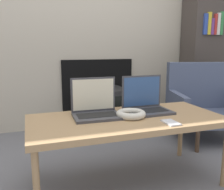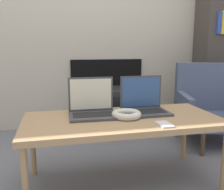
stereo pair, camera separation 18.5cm
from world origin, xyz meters
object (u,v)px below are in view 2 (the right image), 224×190
at_px(armchair, 213,103).
at_px(phone, 165,124).
at_px(headphones, 127,114).
at_px(tv, 111,109).
at_px(laptop_right, 144,104).
at_px(laptop_left, 92,107).

bearing_deg(armchair, phone, -122.78).
xyz_separation_m(headphones, tv, (0.15, 1.09, -0.24)).
bearing_deg(laptop_right, phone, -87.93).
relative_size(laptop_left, phone, 2.56).
relative_size(headphones, tv, 0.42).
distance_m(tv, armchair, 1.03).
bearing_deg(headphones, laptop_right, 34.21).
distance_m(headphones, phone, 0.26).
bearing_deg(tv, phone, -89.03).
relative_size(laptop_right, armchair, 0.38).
xyz_separation_m(laptop_left, phone, (0.37, -0.30, -0.05)).
relative_size(headphones, armchair, 0.24).
xyz_separation_m(laptop_left, armchair, (1.25, 0.49, -0.14)).
bearing_deg(phone, armchair, 42.12).
distance_m(laptop_left, headphones, 0.23).
xyz_separation_m(laptop_left, headphones, (0.20, -0.11, -0.03)).
bearing_deg(tv, armchair, -28.98).
relative_size(laptop_left, laptop_right, 1.02).
xyz_separation_m(laptop_right, tv, (-0.01, 0.98, -0.28)).
height_order(tv, armchair, armchair).
distance_m(phone, tv, 1.31).
bearing_deg(laptop_right, laptop_left, 179.25).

